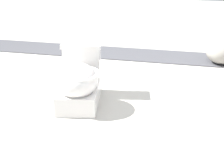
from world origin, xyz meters
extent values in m
plane|color=#B7B2A8|center=(0.00, 0.00, 0.00)|extent=(14.00, 14.00, 0.00)
cube|color=#4C4C51|center=(-1.29, 0.50, 0.01)|extent=(0.56, 8.00, 0.01)
cube|color=white|center=(0.25, -0.12, 0.09)|extent=(0.65, 0.44, 0.17)
ellipsoid|color=white|center=(0.35, -0.10, 0.26)|extent=(0.50, 0.43, 0.28)
cylinder|color=white|center=(0.35, -0.10, 0.32)|extent=(0.45, 0.45, 0.03)
cube|color=white|center=(0.05, -0.16, 0.32)|extent=(0.24, 0.37, 0.30)
cube|color=white|center=(0.05, -0.16, 0.49)|extent=(0.26, 0.39, 0.04)
cylinder|color=silver|center=(0.03, -0.08, 0.51)|extent=(0.02, 0.02, 0.01)
ellipsoid|color=gray|center=(-1.20, 1.25, 0.16)|extent=(0.60, 0.58, 0.31)
camera|label=1|loc=(2.70, 0.74, 1.27)|focal=50.00mm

